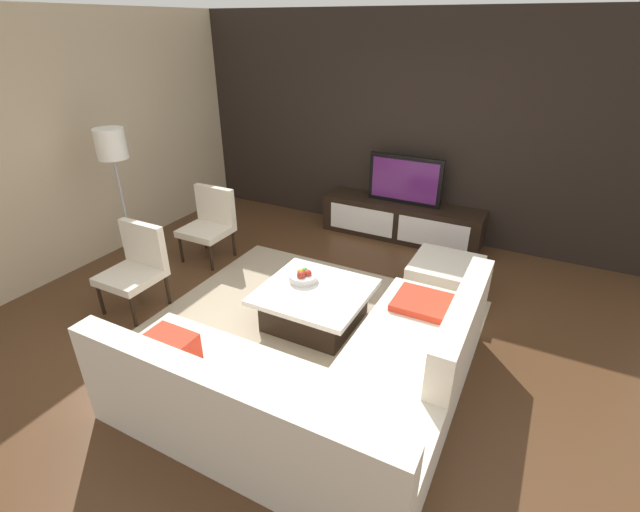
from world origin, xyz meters
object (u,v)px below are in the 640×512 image
(fruit_bowl, at_px, (303,276))
(accent_chair_far, at_px, (210,220))
(coffee_table, at_px, (315,305))
(ottoman, at_px, (445,279))
(sectional_couch, at_px, (324,383))
(accent_chair_near, at_px, (137,263))
(media_console, at_px, (401,220))
(television, at_px, (405,180))
(floor_lamp, at_px, (113,153))

(fruit_bowl, height_order, accent_chair_far, accent_chair_far)
(coffee_table, bearing_deg, accent_chair_far, 159.21)
(ottoman, distance_m, accent_chair_far, 2.84)
(sectional_couch, relative_size, accent_chair_near, 2.72)
(media_console, height_order, ottoman, media_console)
(television, bearing_deg, ottoman, -53.67)
(accent_chair_far, bearing_deg, fruit_bowl, -13.29)
(media_console, xyz_separation_m, television, (0.00, 0.00, 0.56))
(sectional_couch, distance_m, floor_lamp, 3.41)
(coffee_table, bearing_deg, ottoman, 47.84)
(accent_chair_near, bearing_deg, coffee_table, 27.05)
(sectional_couch, distance_m, ottoman, 2.11)
(coffee_table, bearing_deg, floor_lamp, 179.36)
(media_console, xyz_separation_m, accent_chair_far, (-1.91, -1.61, 0.24))
(television, bearing_deg, fruit_bowl, -97.19)
(floor_lamp, distance_m, fruit_bowl, 2.48)
(floor_lamp, relative_size, accent_chair_far, 1.89)
(floor_lamp, xyz_separation_m, fruit_bowl, (2.29, 0.07, -0.95))
(coffee_table, xyz_separation_m, accent_chair_far, (-1.81, 0.69, 0.29))
(accent_chair_far, bearing_deg, coffee_table, -14.21)
(ottoman, height_order, fruit_bowl, fruit_bowl)
(media_console, relative_size, fruit_bowl, 7.57)
(sectional_couch, height_order, accent_chair_far, accent_chair_far)
(floor_lamp, bearing_deg, sectional_couch, -18.25)
(accent_chair_near, relative_size, fruit_bowl, 3.11)
(television, height_order, ottoman, television)
(television, xyz_separation_m, sectional_couch, (0.50, -3.28, -0.53))
(coffee_table, distance_m, accent_chair_far, 1.96)
(sectional_couch, bearing_deg, floor_lamp, 161.75)
(sectional_couch, distance_m, fruit_bowl, 1.34)
(sectional_couch, distance_m, accent_chair_near, 2.40)
(media_console, distance_m, sectional_couch, 3.32)
(sectional_couch, bearing_deg, ottoman, 79.56)
(media_console, height_order, coffee_table, media_console)
(accent_chair_near, relative_size, ottoman, 1.24)
(fruit_bowl, relative_size, accent_chair_far, 0.32)
(media_console, distance_m, coffee_table, 2.30)
(coffee_table, distance_m, floor_lamp, 2.73)
(accent_chair_far, bearing_deg, sectional_couch, -28.12)
(accent_chair_near, bearing_deg, fruit_bowl, 31.99)
(media_console, distance_m, ottoman, 1.50)
(accent_chair_near, height_order, floor_lamp, floor_lamp)
(accent_chair_near, distance_m, ottoman, 3.18)
(sectional_couch, bearing_deg, coffee_table, 121.58)
(floor_lamp, relative_size, ottoman, 2.34)
(floor_lamp, xyz_separation_m, accent_chair_far, (0.66, 0.66, -0.89))
(coffee_table, relative_size, floor_lamp, 0.61)
(television, xyz_separation_m, accent_chair_far, (-1.91, -1.61, -0.32))
(media_console, xyz_separation_m, coffee_table, (-0.10, -2.30, -0.05))
(ottoman, bearing_deg, coffee_table, -132.16)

